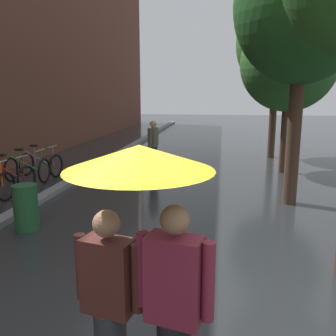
% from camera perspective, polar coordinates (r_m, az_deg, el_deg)
% --- Properties ---
extents(kerb_strip, '(0.30, 36.00, 0.12)m').
position_cam_1_polar(kerb_strip, '(13.37, -9.75, 1.18)').
color(kerb_strip, slate).
rests_on(kerb_strip, ground).
extents(street_tree_1, '(2.86, 2.86, 5.89)m').
position_cam_1_polar(street_tree_1, '(8.60, 20.60, 22.88)').
color(street_tree_1, '#473323').
rests_on(street_tree_1, ground).
extents(street_tree_2, '(2.89, 2.89, 4.82)m').
position_cam_1_polar(street_tree_2, '(11.83, 18.58, 15.44)').
color(street_tree_2, '#473323').
rests_on(street_tree_2, ground).
extents(street_tree_3, '(3.01, 3.01, 6.11)m').
position_cam_1_polar(street_tree_3, '(14.64, 16.91, 18.42)').
color(street_tree_3, '#473323').
rests_on(street_tree_3, ground).
extents(parked_bicycle_3, '(1.17, 0.85, 0.96)m').
position_cam_1_polar(parked_bicycle_3, '(10.11, -23.76, -1.28)').
color(parked_bicycle_3, black).
rests_on(parked_bicycle_3, ground).
extents(parked_bicycle_4, '(1.09, 0.71, 0.96)m').
position_cam_1_polar(parked_bicycle_4, '(10.92, -21.37, -0.17)').
color(parked_bicycle_4, black).
rests_on(parked_bicycle_4, ground).
extents(parked_bicycle_5, '(1.15, 0.82, 0.96)m').
position_cam_1_polar(parked_bicycle_5, '(11.56, -19.45, 0.59)').
color(parked_bicycle_5, black).
rests_on(parked_bicycle_5, ground).
extents(couple_under_umbrella, '(1.11, 1.07, 2.14)m').
position_cam_1_polar(couple_under_umbrella, '(2.70, -4.36, -12.34)').
color(couple_under_umbrella, '#2D2D33').
rests_on(couple_under_umbrella, ground).
extents(litter_bin, '(0.44, 0.44, 0.85)m').
position_cam_1_polar(litter_bin, '(7.16, -21.59, -5.81)').
color(litter_bin, '#1E4C28').
rests_on(litter_bin, ground).
extents(pedestrian_walking_midground, '(0.28, 0.58, 1.64)m').
position_cam_1_polar(pedestrian_walking_midground, '(11.46, -2.36, 3.52)').
color(pedestrian_walking_midground, '#1E233D').
rests_on(pedestrian_walking_midground, ground).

